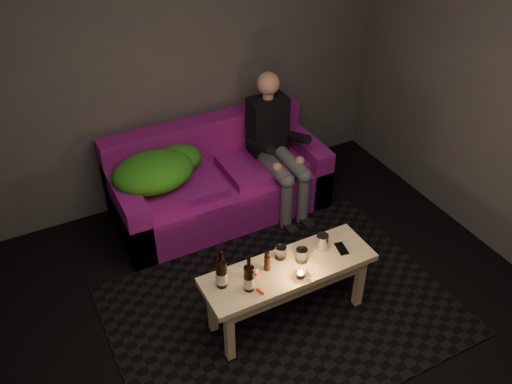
% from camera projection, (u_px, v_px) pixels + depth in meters
% --- Properties ---
extents(floor, '(4.50, 4.50, 0.00)m').
position_uv_depth(floor, '(304.00, 364.00, 3.63)').
color(floor, black).
rests_on(floor, ground).
extents(room, '(4.50, 4.50, 4.50)m').
position_uv_depth(room, '(276.00, 117.00, 2.99)').
color(room, silver).
rests_on(room, ground).
extents(rug, '(2.45, 1.79, 0.01)m').
position_uv_depth(rug, '(283.00, 311.00, 4.00)').
color(rug, black).
rests_on(rug, floor).
extents(sofa, '(1.85, 0.83, 0.80)m').
position_uv_depth(sofa, '(218.00, 183.00, 4.82)').
color(sofa, '#82117D').
rests_on(sofa, floor).
extents(green_blanket, '(0.81, 0.56, 0.28)m').
position_uv_depth(green_blanket, '(157.00, 169.00, 4.44)').
color(green_blanket, '#207E17').
rests_on(green_blanket, sofa).
extents(person, '(0.33, 0.77, 1.24)m').
position_uv_depth(person, '(276.00, 143.00, 4.69)').
color(person, black).
rests_on(person, sofa).
extents(coffee_table, '(1.22, 0.39, 0.50)m').
position_uv_depth(coffee_table, '(289.00, 276.00, 3.72)').
color(coffee_table, '#E0BE83').
rests_on(coffee_table, rug).
extents(beer_bottle_a, '(0.08, 0.08, 0.30)m').
position_uv_depth(beer_bottle_a, '(221.00, 273.00, 3.46)').
color(beer_bottle_a, black).
rests_on(beer_bottle_a, coffee_table).
extents(beer_bottle_b, '(0.07, 0.07, 0.28)m').
position_uv_depth(beer_bottle_b, '(249.00, 277.00, 3.44)').
color(beer_bottle_b, black).
rests_on(beer_bottle_b, coffee_table).
extents(salt_shaker, '(0.04, 0.04, 0.08)m').
position_uv_depth(salt_shaker, '(255.00, 272.00, 3.57)').
color(salt_shaker, silver).
rests_on(salt_shaker, coffee_table).
extents(pepper_mill, '(0.06, 0.06, 0.12)m').
position_uv_depth(pepper_mill, '(267.00, 263.00, 3.61)').
color(pepper_mill, black).
rests_on(pepper_mill, coffee_table).
extents(tumbler_back, '(0.10, 0.10, 0.10)m').
position_uv_depth(tumbler_back, '(281.00, 252.00, 3.71)').
color(tumbler_back, white).
rests_on(tumbler_back, coffee_table).
extents(tealight, '(0.06, 0.06, 0.05)m').
position_uv_depth(tealight, '(301.00, 274.00, 3.58)').
color(tealight, white).
rests_on(tealight, coffee_table).
extents(tumbler_front, '(0.09, 0.09, 0.10)m').
position_uv_depth(tumbler_front, '(302.00, 255.00, 3.68)').
color(tumbler_front, white).
rests_on(tumbler_front, coffee_table).
extents(steel_cup, '(0.10, 0.10, 0.12)m').
position_uv_depth(steel_cup, '(322.00, 242.00, 3.78)').
color(steel_cup, silver).
rests_on(steel_cup, coffee_table).
extents(smartphone, '(0.09, 0.14, 0.01)m').
position_uv_depth(smartphone, '(342.00, 249.00, 3.81)').
color(smartphone, black).
rests_on(smartphone, coffee_table).
extents(red_lighter, '(0.03, 0.07, 0.01)m').
position_uv_depth(red_lighter, '(260.00, 292.00, 3.47)').
color(red_lighter, red).
rests_on(red_lighter, coffee_table).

